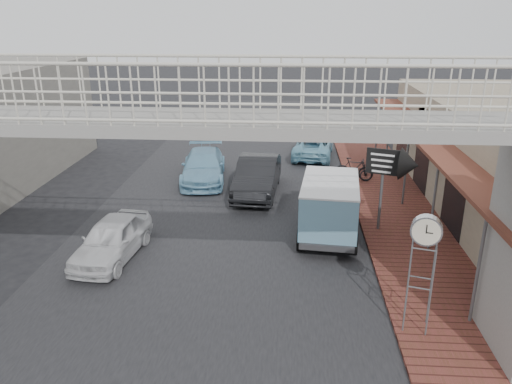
# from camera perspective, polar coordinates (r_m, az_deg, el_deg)

# --- Properties ---
(ground) EXTENTS (120.00, 120.00, 0.00)m
(ground) POSITION_cam_1_polar(r_m,az_deg,el_deg) (15.70, -5.32, -7.57)
(ground) COLOR black
(ground) RESTS_ON ground
(road_strip) EXTENTS (10.00, 60.00, 0.01)m
(road_strip) POSITION_cam_1_polar(r_m,az_deg,el_deg) (15.70, -5.32, -7.56)
(road_strip) COLOR black
(road_strip) RESTS_ON ground
(sidewalk) EXTENTS (3.00, 40.00, 0.10)m
(sidewalk) POSITION_cam_1_polar(r_m,az_deg,el_deg) (18.66, 16.37, -3.58)
(sidewalk) COLOR brown
(sidewalk) RESTS_ON ground
(footbridge) EXTENTS (16.40, 2.40, 6.34)m
(footbridge) POSITION_cam_1_polar(r_m,az_deg,el_deg) (10.82, -9.17, -2.24)
(footbridge) COLOR gray
(footbridge) RESTS_ON ground
(white_hatchback) EXTENTS (1.85, 3.84, 1.26)m
(white_hatchback) POSITION_cam_1_polar(r_m,az_deg,el_deg) (16.06, -16.14, -5.18)
(white_hatchback) COLOR silver
(white_hatchback) RESTS_ON ground
(dark_sedan) EXTENTS (1.89, 4.73, 1.53)m
(dark_sedan) POSITION_cam_1_polar(r_m,az_deg,el_deg) (20.88, 0.17, 1.82)
(dark_sedan) COLOR black
(dark_sedan) RESTS_ON ground
(angkot_curb) EXTENTS (2.40, 4.40, 1.17)m
(angkot_curb) POSITION_cam_1_polar(r_m,az_deg,el_deg) (26.58, 6.55, 5.21)
(angkot_curb) COLOR #75B3CB
(angkot_curb) RESTS_ON ground
(angkot_far) EXTENTS (2.36, 4.78, 1.34)m
(angkot_far) POSITION_cam_1_polar(r_m,az_deg,el_deg) (22.71, -6.02, 2.94)
(angkot_far) COLOR #74ABC9
(angkot_far) RESTS_ON ground
(angkot_van) EXTENTS (2.24, 4.26, 2.01)m
(angkot_van) POSITION_cam_1_polar(r_m,az_deg,el_deg) (16.93, 8.43, -0.91)
(angkot_van) COLOR black
(angkot_van) RESTS_ON ground
(motorcycle_near) EXTENTS (1.60, 0.57, 0.84)m
(motorcycle_near) POSITION_cam_1_polar(r_m,az_deg,el_deg) (22.69, 11.15, 2.27)
(motorcycle_near) COLOR black
(motorcycle_near) RESTS_ON sidewalk
(motorcycle_far) EXTENTS (1.78, 0.83, 1.03)m
(motorcycle_far) POSITION_cam_1_polar(r_m,az_deg,el_deg) (22.78, 11.13, 2.59)
(motorcycle_far) COLOR black
(motorcycle_far) RESTS_ON sidewalk
(street_clock) EXTENTS (0.74, 0.68, 2.88)m
(street_clock) POSITION_cam_1_polar(r_m,az_deg,el_deg) (11.83, 18.83, -4.76)
(street_clock) COLOR #59595B
(street_clock) RESTS_ON sidewalk
(arrow_sign) EXTENTS (1.79, 1.20, 2.97)m
(arrow_sign) POSITION_cam_1_polar(r_m,az_deg,el_deg) (17.05, 16.78, 2.92)
(arrow_sign) COLOR #59595B
(arrow_sign) RESTS_ON sidewalk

